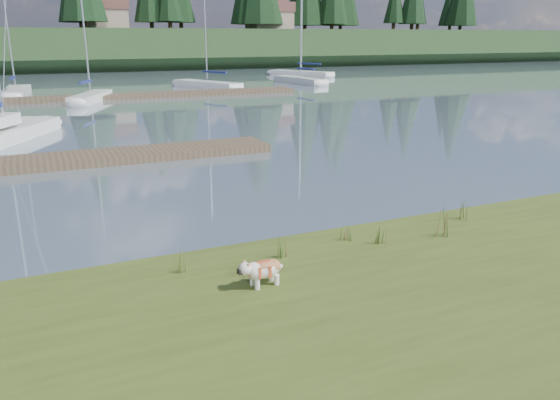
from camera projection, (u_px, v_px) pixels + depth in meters
name	position (u px, v px, depth m)	size (l,w,h in m)	color
ground	(97.00, 99.00, 38.82)	(200.00, 200.00, 0.00)	slate
bank	(408.00, 358.00, 7.32)	(60.00, 9.00, 0.35)	#41501B
ridge	(60.00, 50.00, 75.66)	(200.00, 20.00, 5.00)	#1D3218
bulldog	(263.00, 269.00, 8.99)	(0.80, 0.38, 0.48)	silver
sailboat_main	(4.00, 131.00, 23.40)	(5.87, 9.01, 13.23)	white
dock_near	(47.00, 162.00, 18.86)	(16.00, 2.00, 0.30)	#4C3D2C
dock_far	(126.00, 96.00, 39.56)	(26.00, 2.20, 0.30)	#4C3D2C
sailboat_bg_1	(17.00, 91.00, 41.57)	(2.21, 8.09, 11.92)	white
sailboat_bg_2	(93.00, 96.00, 38.01)	(3.85, 6.68, 10.22)	white
sailboat_bg_3	(202.00, 84.00, 47.70)	(4.89, 8.16, 12.07)	white
sailboat_bg_4	(296.00, 79.00, 52.37)	(2.53, 7.97, 11.57)	white
sailboat_bg_5	(296.00, 73.00, 61.79)	(5.59, 8.61, 12.49)	white
weed_0	(283.00, 247.00, 10.15)	(0.17, 0.14, 0.49)	#475B23
weed_1	(347.00, 232.00, 11.01)	(0.17, 0.14, 0.41)	#475B23
weed_2	(444.00, 221.00, 11.18)	(0.17, 0.14, 0.79)	#475B23
weed_3	(179.00, 259.00, 9.53)	(0.17, 0.14, 0.56)	#475B23
weed_4	(381.00, 234.00, 10.84)	(0.17, 0.14, 0.48)	#475B23
weed_5	(463.00, 209.00, 12.24)	(0.17, 0.14, 0.58)	#475B23
mud_lip	(276.00, 252.00, 11.19)	(60.00, 0.50, 0.14)	#33281C
house_1	(103.00, 13.00, 74.88)	(6.30, 5.30, 4.65)	gray
house_2	(269.00, 15.00, 82.54)	(6.30, 5.30, 4.65)	gray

